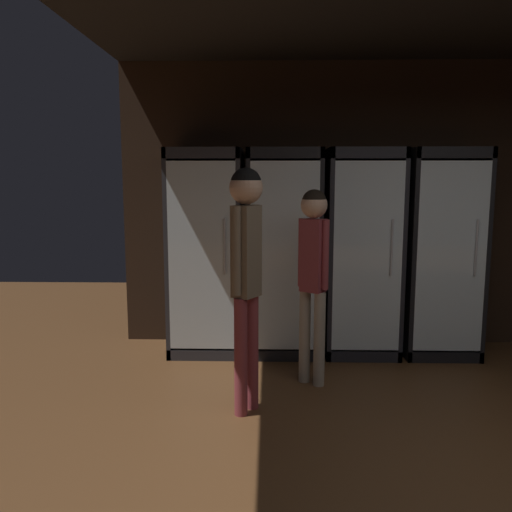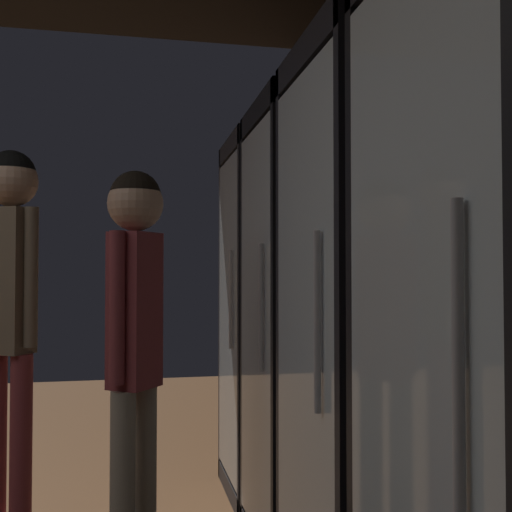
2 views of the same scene
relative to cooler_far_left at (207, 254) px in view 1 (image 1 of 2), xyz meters
name	(u,v)px [view 1 (image 1 of 2)]	position (x,y,z in m)	size (l,w,h in m)	color
wall_back	(421,206)	(2.13, 0.32, 0.45)	(6.00, 0.06, 2.80)	black
cooler_far_left	(207,254)	(0.00, 0.00, 0.00)	(0.69, 0.65, 1.95)	#2B2B30
cooler_left	(283,253)	(0.74, 0.00, 0.01)	(0.69, 0.65, 1.95)	black
cooler_center	(361,254)	(1.48, 0.00, 0.00)	(0.69, 0.65, 1.95)	black
cooler_right	(439,255)	(2.22, 0.00, 0.00)	(0.69, 0.65, 1.95)	black
shopper_near	(313,261)	(0.95, -0.86, 0.07)	(0.23, 0.21, 1.59)	gray
shopper_far	(246,254)	(0.44, -1.39, 0.20)	(0.23, 0.25, 1.75)	brown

